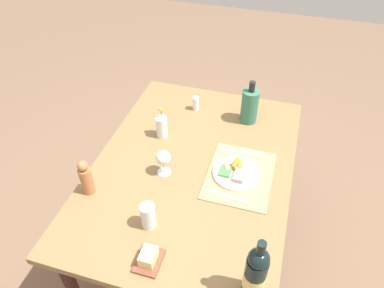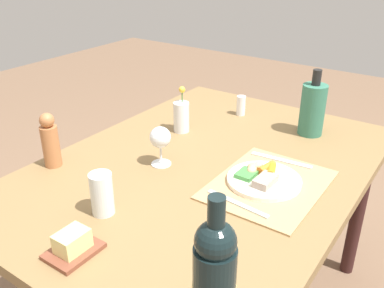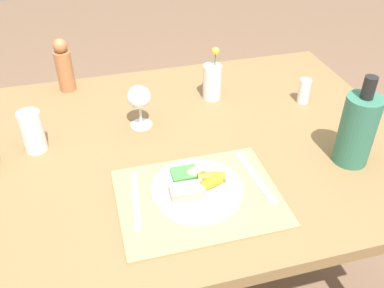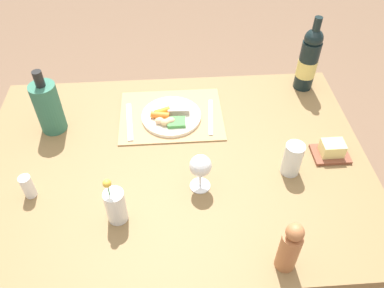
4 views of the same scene
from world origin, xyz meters
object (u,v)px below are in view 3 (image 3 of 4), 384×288
object	(u,v)px
wine_glass	(139,98)
water_tumbler	(33,134)
fork	(136,200)
flower_vase	(212,80)
dining_table	(177,163)
dinner_plate	(197,187)
cooler_bottle	(357,129)
salt_shaker	(304,91)
knife	(255,176)
pepper_mill	(64,66)

from	to	relation	value
wine_glass	water_tumbler	bearing A→B (deg)	-172.07
fork	flower_vase	world-z (taller)	flower_vase
flower_vase	water_tumbler	size ratio (longest dim) A/B	1.48
dining_table	dinner_plate	size ratio (longest dim) A/B	5.94
fork	cooler_bottle	world-z (taller)	cooler_bottle
water_tumbler	cooler_bottle	bearing A→B (deg)	-18.31
dinner_plate	cooler_bottle	distance (m)	0.46
dinner_plate	salt_shaker	bearing A→B (deg)	35.78
knife	salt_shaker	bearing A→B (deg)	42.35
wine_glass	pepper_mill	world-z (taller)	pepper_mill
dining_table	cooler_bottle	size ratio (longest dim) A/B	5.33
dining_table	cooler_bottle	distance (m)	0.53
dining_table	wine_glass	xyz separation A→B (m)	(-0.09, 0.12, 0.17)
knife	pepper_mill	distance (m)	0.79
flower_vase	dining_table	bearing A→B (deg)	-128.24
dining_table	flower_vase	size ratio (longest dim) A/B	7.52
fork	wine_glass	world-z (taller)	wine_glass
cooler_bottle	salt_shaker	bearing A→B (deg)	86.45
salt_shaker	pepper_mill	world-z (taller)	pepper_mill
fork	wine_glass	size ratio (longest dim) A/B	1.50
wine_glass	dining_table	bearing A→B (deg)	-55.47
fork	flower_vase	xyz separation A→B (m)	(0.34, 0.45, 0.06)
wine_glass	water_tumbler	xyz separation A→B (m)	(-0.32, -0.04, -0.04)
salt_shaker	cooler_bottle	distance (m)	0.33
knife	water_tumbler	bearing A→B (deg)	148.29
dining_table	wine_glass	size ratio (longest dim) A/B	9.99
pepper_mill	water_tumbler	world-z (taller)	pepper_mill
knife	wine_glass	xyz separation A→B (m)	(-0.25, 0.34, 0.09)
salt_shaker	flower_vase	bearing A→B (deg)	159.19
dining_table	flower_vase	xyz separation A→B (m)	(0.18, 0.23, 0.14)
dining_table	pepper_mill	world-z (taller)	pepper_mill
dining_table	salt_shaker	xyz separation A→B (m)	(0.48, 0.12, 0.12)
dinner_plate	wine_glass	distance (m)	0.37
pepper_mill	water_tumbler	bearing A→B (deg)	-106.38
pepper_mill	cooler_bottle	distance (m)	0.99
water_tumbler	dining_table	bearing A→B (deg)	-11.17
dinner_plate	water_tumbler	size ratio (longest dim) A/B	1.87
fork	pepper_mill	world-z (taller)	pepper_mill
fork	knife	distance (m)	0.32
dinner_plate	pepper_mill	world-z (taller)	pepper_mill
pepper_mill	water_tumbler	distance (m)	0.36
dinner_plate	knife	distance (m)	0.17
dining_table	cooler_bottle	world-z (taller)	cooler_bottle
dinner_plate	pepper_mill	xyz separation A→B (m)	(-0.30, 0.65, 0.07)
dining_table	water_tumbler	bearing A→B (deg)	168.83
dining_table	flower_vase	world-z (taller)	flower_vase
fork	dining_table	bearing A→B (deg)	59.93
dining_table	knife	xyz separation A→B (m)	(0.17, -0.21, 0.08)
wine_glass	fork	bearing A→B (deg)	-101.85
dining_table	dinner_plate	world-z (taller)	dinner_plate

